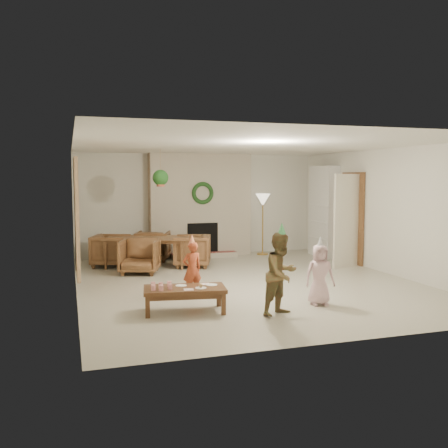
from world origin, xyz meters
name	(u,v)px	position (x,y,z in m)	size (l,w,h in m)	color
floor	(246,282)	(0.00, 0.00, 0.00)	(7.00, 7.00, 0.00)	#B7B29E
ceiling	(247,145)	(0.00, 0.00, 2.50)	(7.00, 7.00, 0.00)	white
wall_back	(198,205)	(0.00, 3.50, 1.25)	(7.00, 7.00, 0.00)	silver
wall_front	(350,236)	(0.00, -3.50, 1.25)	(7.00, 7.00, 0.00)	silver
wall_left	(74,219)	(-3.00, 0.00, 1.25)	(7.00, 7.00, 0.00)	silver
wall_right	(387,211)	(3.00, 0.00, 1.25)	(7.00, 7.00, 0.00)	silver
fireplace_mass	(200,205)	(0.00, 3.30, 1.25)	(2.50, 0.40, 2.50)	#572F17
fireplace_hearth	(204,255)	(0.00, 2.95, 0.06)	(1.60, 0.30, 0.12)	maroon
fireplace_firebox	(202,238)	(0.00, 3.12, 0.45)	(0.75, 0.12, 0.75)	black
fireplace_wreath	(203,193)	(0.00, 3.07, 1.55)	(0.54, 0.54, 0.10)	#184018
floor_lamp_base	(262,254)	(1.53, 3.00, 0.02)	(0.28, 0.28, 0.03)	gold
floor_lamp_post	(263,226)	(1.53, 3.00, 0.71)	(0.03, 0.03, 1.37)	gold
floor_lamp_shade	(263,200)	(1.53, 3.00, 1.37)	(0.37, 0.37, 0.31)	beige
bookshelf_carcass	(324,211)	(2.84, 2.30, 1.10)	(0.30, 1.00, 2.20)	white
bookshelf_shelf_a	(322,238)	(2.82, 2.30, 0.45)	(0.30, 0.92, 0.03)	white
bookshelf_shelf_b	(323,222)	(2.82, 2.30, 0.85)	(0.30, 0.92, 0.03)	white
bookshelf_shelf_c	(323,205)	(2.82, 2.30, 1.25)	(0.30, 0.92, 0.03)	white
bookshelf_shelf_d	(323,189)	(2.82, 2.30, 1.65)	(0.30, 0.92, 0.03)	white
books_row_lower	(325,233)	(2.80, 2.15, 0.59)	(0.20, 0.40, 0.24)	#983B1C
books_row_mid	(321,216)	(2.80, 2.35, 0.99)	(0.20, 0.44, 0.24)	navy
books_row_upper	(324,200)	(2.80, 2.20, 1.38)	(0.20, 0.36, 0.22)	#AE7425
door_frame	(352,218)	(2.96, 1.20, 1.02)	(0.05, 0.86, 2.04)	brown
door_leaf	(347,221)	(2.58, 0.82, 1.00)	(0.05, 0.80, 2.00)	beige
curtain_panel	(77,218)	(-2.96, 0.20, 1.25)	(0.06, 1.20, 2.00)	#CDB691
dining_table	(147,252)	(-1.50, 2.17, 0.31)	(1.79, 1.00, 0.63)	brown
dining_chair_near	(140,256)	(-1.75, 1.43, 0.35)	(0.74, 0.76, 0.69)	brown
dining_chair_far	(153,246)	(-1.24, 2.91, 0.35)	(0.74, 0.76, 0.69)	brown
dining_chair_left	(111,250)	(-2.24, 2.43, 0.35)	(0.74, 0.76, 0.69)	brown
dining_chair_right	(192,251)	(-0.57, 1.85, 0.35)	(0.74, 0.76, 0.69)	brown
hanging_plant_cord	(160,166)	(-1.30, 1.50, 2.15)	(0.01, 0.01, 0.70)	tan
hanging_plant_pot	(161,184)	(-1.30, 1.50, 1.80)	(0.16, 0.16, 0.12)	#9A4631
hanging_plant_foliage	(160,178)	(-1.30, 1.50, 1.92)	(0.32, 0.32, 0.32)	#184717
coffee_table_top	(185,289)	(-1.53, -1.65, 0.33)	(1.16, 0.58, 0.05)	#57351D
coffee_table_apron	(185,293)	(-1.53, -1.65, 0.27)	(1.07, 0.49, 0.07)	#57351D
coffee_leg_fl	(148,307)	(-2.09, -1.80, 0.15)	(0.06, 0.06, 0.30)	#57351D
coffee_leg_fr	(223,304)	(-1.05, -1.96, 0.15)	(0.06, 0.06, 0.30)	#57351D
coffee_leg_bl	(148,299)	(-2.02, -1.34, 0.15)	(0.06, 0.06, 0.30)	#57351D
coffee_leg_br	(219,296)	(-0.98, -1.50, 0.15)	(0.06, 0.06, 0.30)	#57351D
cup_a	(153,288)	(-1.99, -1.71, 0.40)	(0.06, 0.06, 0.08)	white
cup_b	(153,285)	(-1.97, -1.54, 0.40)	(0.06, 0.06, 0.08)	white
cup_c	(161,288)	(-1.89, -1.77, 0.40)	(0.06, 0.06, 0.08)	white
cup_d	(161,285)	(-1.87, -1.60, 0.40)	(0.06, 0.06, 0.08)	white
cup_e	(170,287)	(-1.76, -1.72, 0.40)	(0.06, 0.06, 0.08)	white
cup_f	(169,284)	(-1.73, -1.55, 0.40)	(0.06, 0.06, 0.08)	white
plate_a	(181,286)	(-1.56, -1.54, 0.36)	(0.16, 0.16, 0.01)	white
plate_b	(201,288)	(-1.33, -1.77, 0.36)	(0.16, 0.16, 0.01)	white
plate_c	(212,285)	(-1.12, -1.62, 0.36)	(0.16, 0.16, 0.01)	white
food_scoop	(201,285)	(-1.33, -1.77, 0.40)	(0.06, 0.06, 0.06)	tan
napkin_left	(189,289)	(-1.51, -1.82, 0.36)	(0.13, 0.13, 0.01)	beige
napkin_right	(205,284)	(-1.20, -1.54, 0.36)	(0.13, 0.13, 0.01)	beige
child_red	(192,269)	(-1.22, -0.81, 0.45)	(0.33, 0.21, 0.90)	#A94224
party_hat_red	(192,239)	(-1.22, -0.81, 0.93)	(0.12, 0.12, 0.17)	gold
child_plaid	(281,274)	(-0.27, -2.19, 0.58)	(0.57, 0.44, 1.16)	brown
party_hat_plaid	(282,229)	(-0.27, -2.19, 1.21)	(0.14, 0.14, 0.19)	#49AC63
child_pink	(320,275)	(0.51, -1.87, 0.46)	(0.45, 0.29, 0.92)	beige
party_hat_pink	(320,242)	(0.51, -1.87, 0.96)	(0.12, 0.12, 0.17)	silver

